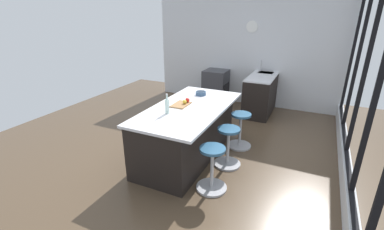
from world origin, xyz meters
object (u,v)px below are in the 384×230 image
at_px(fruit_bowl, 201,93).
at_px(apple_red, 187,100).
at_px(stool_middle, 228,148).
at_px(water_bottle, 167,106).
at_px(kitchen_island, 187,131).
at_px(apple_yellow, 185,102).
at_px(oven_range, 216,86).
at_px(stool_by_window, 240,131).
at_px(stool_near_camera, 212,170).
at_px(cutting_board, 181,105).

bearing_deg(fruit_bowl, apple_red, -2.23).
distance_m(stool_middle, water_bottle, 1.20).
bearing_deg(apple_red, stool_middle, 79.47).
xyz_separation_m(stool_middle, water_bottle, (0.41, -0.87, 0.72)).
relative_size(kitchen_island, apple_yellow, 31.78).
relative_size(oven_range, water_bottle, 2.85).
bearing_deg(apple_red, stool_by_window, 124.91).
distance_m(stool_middle, apple_yellow, 1.04).
height_order(stool_by_window, apple_red, apple_red).
bearing_deg(kitchen_island, stool_near_camera, 46.33).
bearing_deg(stool_by_window, kitchen_island, -46.33).
distance_m(oven_range, stool_by_window, 2.59).
bearing_deg(kitchen_island, apple_red, -158.30).
relative_size(stool_middle, cutting_board, 1.82).
bearing_deg(oven_range, fruit_bowl, 13.40).
bearing_deg(water_bottle, stool_near_camera, 71.16).
bearing_deg(oven_range, cutting_board, 9.01).
bearing_deg(stool_near_camera, fruit_bowl, -150.52).
distance_m(kitchen_island, cutting_board, 0.47).
xyz_separation_m(stool_near_camera, fruit_bowl, (-1.38, -0.78, 0.64)).
bearing_deg(cutting_board, stool_middle, 89.13).
relative_size(apple_red, fruit_bowl, 0.39).
bearing_deg(stool_middle, water_bottle, -64.65).
distance_m(kitchen_island, stool_near_camera, 1.04).
bearing_deg(apple_red, stool_near_camera, 43.07).
distance_m(stool_middle, apple_red, 1.05).
bearing_deg(stool_by_window, cutting_board, -50.93).
bearing_deg(kitchen_island, stool_middle, 90.00).
xyz_separation_m(kitchen_island, water_bottle, (0.41, -0.13, 0.57)).
xyz_separation_m(cutting_board, apple_red, (-0.14, 0.05, 0.05)).
bearing_deg(cutting_board, apple_yellow, 130.68).
bearing_deg(apple_yellow, cutting_board, -49.32).
bearing_deg(apple_red, water_bottle, -6.89).
relative_size(cutting_board, fruit_bowl, 1.88).
bearing_deg(fruit_bowl, stool_near_camera, 29.48).
bearing_deg(apple_red, cutting_board, -22.00).
height_order(oven_range, apple_red, apple_red).
bearing_deg(apple_yellow, apple_red, 176.87).
height_order(water_bottle, fruit_bowl, water_bottle).
xyz_separation_m(oven_range, stool_middle, (2.93, 1.32, -0.14)).
height_order(apple_yellow, water_bottle, water_bottle).
relative_size(kitchen_island, stool_by_window, 3.41).
xyz_separation_m(stool_middle, apple_yellow, (-0.06, -0.81, 0.66)).
bearing_deg(stool_by_window, apple_yellow, -51.03).
bearing_deg(stool_near_camera, stool_by_window, 180.00).
relative_size(oven_range, cutting_board, 2.48).
height_order(stool_middle, cutting_board, cutting_board).
bearing_deg(kitchen_island, apple_yellow, -130.96).
distance_m(stool_middle, stool_near_camera, 0.71).
bearing_deg(stool_by_window, apple_red, -55.09).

